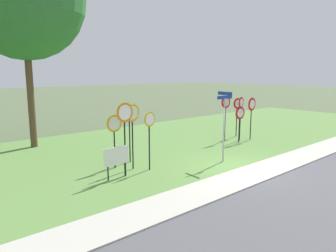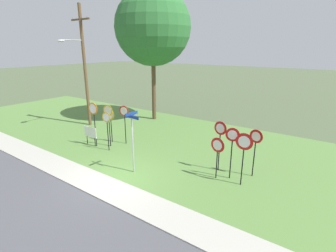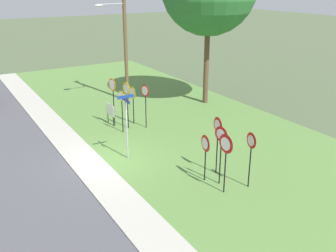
{
  "view_description": "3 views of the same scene",
  "coord_description": "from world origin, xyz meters",
  "views": [
    {
      "loc": [
        -10.84,
        -7.8,
        4.11
      ],
      "look_at": [
        -0.62,
        3.99,
        1.42
      ],
      "focal_mm": 33.66,
      "sensor_mm": 36.0,
      "label": 1
    },
    {
      "loc": [
        8.66,
        -7.67,
        6.26
      ],
      "look_at": [
        0.32,
        4.04,
        1.82
      ],
      "focal_mm": 27.37,
      "sensor_mm": 36.0,
      "label": 2
    },
    {
      "loc": [
        15.99,
        -6.06,
        8.22
      ],
      "look_at": [
        0.44,
        3.28,
        1.37
      ],
      "focal_mm": 41.36,
      "sensor_mm": 36.0,
      "label": 3
    }
  ],
  "objects": [
    {
      "name": "yield_sign_center",
      "position": [
        5.38,
        4.23,
        1.86
      ],
      "size": [
        0.67,
        0.14,
        2.46
      ],
      "rotation": [
        0.0,
        0.0,
        -0.16
      ],
      "color": "black",
      "rests_on": "grass_median"
    },
    {
      "name": "notice_board",
      "position": [
        -4.7,
        2.31,
        0.87
      ],
      "size": [
        1.1,
        0.07,
        1.25
      ],
      "rotation": [
        0.0,
        0.0,
        0.03
      ],
      "color": "black",
      "rests_on": "grass_median"
    },
    {
      "name": "stop_sign_near_right",
      "position": [
        -4.03,
        3.51,
        1.72
      ],
      "size": [
        0.74,
        0.1,
        2.31
      ],
      "rotation": [
        0.0,
        0.0,
        0.02
      ],
      "color": "black",
      "rests_on": "grass_median"
    },
    {
      "name": "yield_sign_near_left",
      "position": [
        4.54,
        3.35,
        1.98
      ],
      "size": [
        0.67,
        0.15,
        2.62
      ],
      "rotation": [
        0.0,
        0.0,
        0.18
      ],
      "color": "black",
      "rests_on": "grass_median"
    },
    {
      "name": "grass_median",
      "position": [
        0.0,
        6.0,
        0.02
      ],
      "size": [
        44.0,
        12.0,
        0.04
      ],
      "primitive_type": "cube",
      "color": "#567F3D",
      "rests_on": "ground_plane"
    },
    {
      "name": "stop_sign_far_center",
      "position": [
        -3.03,
        3.83,
        1.92
      ],
      "size": [
        0.68,
        0.15,
        2.6
      ],
      "rotation": [
        0.0,
        0.0,
        0.19
      ],
      "color": "black",
      "rests_on": "grass_median"
    },
    {
      "name": "stop_sign_far_right",
      "position": [
        -4.25,
        2.35,
        2.18
      ],
      "size": [
        0.76,
        0.11,
        2.92
      ],
      "rotation": [
        0.0,
        0.0,
        0.08
      ],
      "color": "black",
      "rests_on": "grass_median"
    },
    {
      "name": "stop_sign_far_left",
      "position": [
        -3.51,
        2.9,
        2.06
      ],
      "size": [
        0.73,
        0.13,
        2.77
      ],
      "rotation": [
        0.0,
        0.0,
        0.14
      ],
      "color": "black",
      "rests_on": "grass_median"
    },
    {
      "name": "ground_plane",
      "position": [
        0.0,
        0.0,
        0.0
      ],
      "size": [
        160.0,
        160.0,
        0.0
      ],
      "primitive_type": "plane",
      "color": "#4C5B3D"
    },
    {
      "name": "stop_sign_near_left",
      "position": [
        -3.06,
        2.34,
        1.8
      ],
      "size": [
        0.62,
        0.12,
        2.47
      ],
      "rotation": [
        0.0,
        0.0,
        0.14
      ],
      "color": "black",
      "rests_on": "grass_median"
    },
    {
      "name": "yield_sign_far_right",
      "position": [
        5.22,
        3.06,
        1.97
      ],
      "size": [
        0.8,
        0.11,
        2.57
      ],
      "rotation": [
        0.0,
        0.0,
        0.04
      ],
      "color": "black",
      "rests_on": "grass_median"
    },
    {
      "name": "yield_sign_near_right",
      "position": [
        3.98,
        2.98,
        1.6
      ],
      "size": [
        0.74,
        0.13,
        2.12
      ],
      "rotation": [
        0.0,
        0.0,
        -0.13
      ],
      "color": "black",
      "rests_on": "grass_median"
    },
    {
      "name": "street_name_post",
      "position": [
        0.23,
        1.11,
        1.93
      ],
      "size": [
        0.96,
        0.82,
        3.2
      ],
      "rotation": [
        0.0,
        0.0,
        -0.05
      ],
      "color": "#9EA0A8",
      "rests_on": "grass_median"
    },
    {
      "name": "sidewalk_strip",
      "position": [
        0.0,
        -0.8,
        0.03
      ],
      "size": [
        44.0,
        1.6,
        0.06
      ],
      "primitive_type": "cube",
      "color": "#ADAA9E",
      "rests_on": "ground_plane"
    },
    {
      "name": "yield_sign_far_left",
      "position": [
        3.71,
        3.82,
        2.04
      ],
      "size": [
        0.71,
        0.13,
        2.68
      ],
      "rotation": [
        0.0,
        0.0,
        -0.13
      ],
      "color": "black",
      "rests_on": "grass_median"
    }
  ]
}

